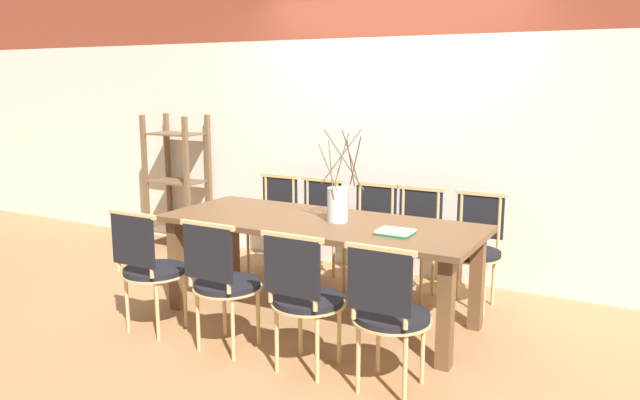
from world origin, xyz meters
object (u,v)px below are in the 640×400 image
at_px(dining_table, 320,234).
at_px(vase_centerpiece, 338,203).
at_px(chair_far_center, 369,232).
at_px(book_stack, 395,232).
at_px(shelving_rack, 177,182).
at_px(chair_near_center, 304,295).

relative_size(dining_table, vase_centerpiece, 3.46).
bearing_deg(vase_centerpiece, chair_far_center, 97.38).
distance_m(dining_table, book_stack, 0.65).
bearing_deg(shelving_rack, dining_table, -25.12).
distance_m(chair_near_center, shelving_rack, 3.24).
height_order(chair_near_center, book_stack, chair_near_center).
bearing_deg(book_stack, chair_near_center, -113.77).
bearing_deg(vase_centerpiece, shelving_rack, 156.60).
height_order(dining_table, chair_near_center, chair_near_center).
height_order(chair_near_center, shelving_rack, shelving_rack).
bearing_deg(vase_centerpiece, book_stack, -16.61).
relative_size(vase_centerpiece, shelving_rack, 0.49).
relative_size(dining_table, chair_far_center, 2.64).
height_order(chair_far_center, book_stack, chair_far_center).
xyz_separation_m(dining_table, vase_centerpiece, (0.13, 0.03, 0.23)).
distance_m(dining_table, chair_far_center, 0.81).
bearing_deg(dining_table, chair_near_center, -67.42).
bearing_deg(book_stack, vase_centerpiece, 163.39).
height_order(dining_table, book_stack, book_stack).
bearing_deg(dining_table, chair_far_center, 87.83).
bearing_deg(book_stack, shelving_rack, 157.72).
relative_size(chair_far_center, book_stack, 3.70).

